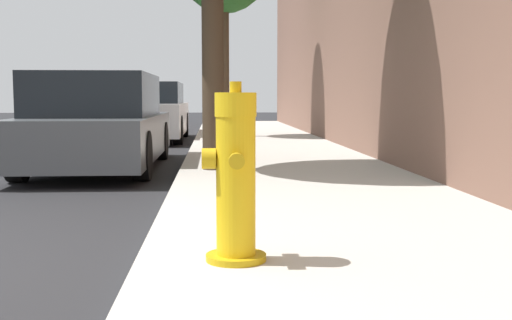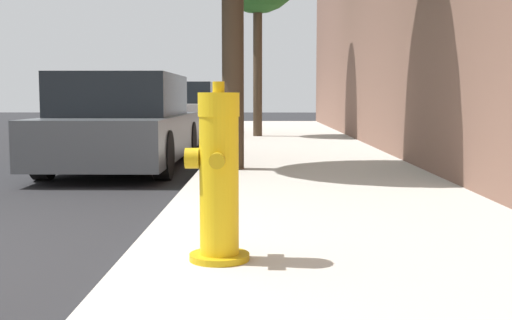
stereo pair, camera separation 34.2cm
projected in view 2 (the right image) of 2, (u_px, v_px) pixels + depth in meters
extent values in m
cube|color=beige|center=(362.00, 259.00, 3.79)|extent=(2.73, 40.00, 0.15)
cylinder|color=#C39C11|center=(219.00, 257.00, 3.45)|extent=(0.32, 0.32, 0.04)
cylinder|color=yellow|center=(219.00, 186.00, 3.41)|extent=(0.21, 0.21, 0.74)
cylinder|color=yellow|center=(219.00, 105.00, 3.37)|extent=(0.22, 0.22, 0.13)
cylinder|color=#C39C11|center=(219.00, 87.00, 3.36)|extent=(0.06, 0.06, 0.06)
cylinder|color=#C39C11|center=(217.00, 161.00, 3.27)|extent=(0.08, 0.06, 0.08)
cylinder|color=#C39C11|center=(221.00, 156.00, 3.54)|extent=(0.08, 0.06, 0.08)
cylinder|color=#C39C11|center=(192.00, 158.00, 3.40)|extent=(0.07, 0.11, 0.11)
cube|color=#4C5156|center=(126.00, 136.00, 9.33)|extent=(1.66, 4.46, 0.60)
cube|color=black|center=(123.00, 95.00, 9.10)|extent=(1.53, 2.46, 0.58)
cylinder|color=black|center=(99.00, 140.00, 10.74)|extent=(0.20, 0.62, 0.62)
cylinder|color=black|center=(189.00, 140.00, 10.72)|extent=(0.20, 0.62, 0.62)
cylinder|color=black|center=(43.00, 155.00, 7.98)|extent=(0.20, 0.62, 0.62)
cylinder|color=black|center=(163.00, 155.00, 7.96)|extent=(0.20, 0.62, 0.62)
cube|color=silver|center=(180.00, 118.00, 15.35)|extent=(1.84, 4.47, 0.71)
cube|color=black|center=(179.00, 93.00, 15.12)|extent=(1.69, 2.46, 0.48)
cylinder|color=black|center=(155.00, 125.00, 16.76)|extent=(0.20, 0.64, 0.64)
cylinder|color=black|center=(219.00, 125.00, 16.75)|extent=(0.20, 0.64, 0.64)
cylinder|color=black|center=(134.00, 130.00, 14.00)|extent=(0.20, 0.64, 0.64)
cylinder|color=black|center=(210.00, 130.00, 13.99)|extent=(0.20, 0.64, 0.64)
cylinder|color=#423323|center=(233.00, 52.00, 7.71)|extent=(0.26, 0.26, 2.84)
cylinder|color=#423323|center=(258.00, 67.00, 14.40)|extent=(0.20, 0.20, 3.09)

